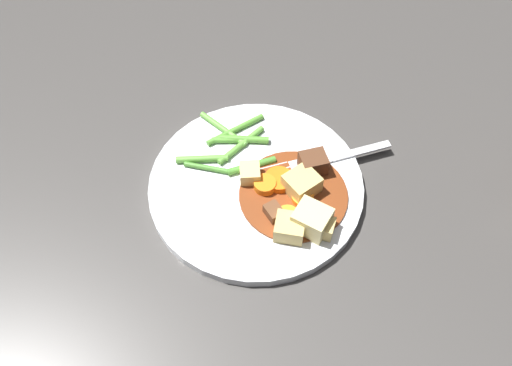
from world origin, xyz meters
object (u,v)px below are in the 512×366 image
object	(u,v)px
carrot_slice_0	(264,187)
meat_chunk_0	(313,164)
potato_chunk_3	(312,220)
potato_chunk_1	(251,173)
dinner_plate	(256,186)
fork	(321,162)
potato_chunk_2	(302,184)
potato_chunk_0	(290,228)
carrot_slice_3	(288,216)
carrot_slice_1	(279,180)
meat_chunk_1	(274,212)
carrot_slice_2	(303,198)
potato_chunk_4	(323,227)

from	to	relation	value
carrot_slice_0	meat_chunk_0	size ratio (longest dim) A/B	0.85
potato_chunk_3	potato_chunk_1	bearing A→B (deg)	173.48
dinner_plate	fork	xyz separation A→B (m)	(0.04, 0.07, 0.01)
potato_chunk_2	potato_chunk_3	world-z (taller)	potato_chunk_3
dinner_plate	potato_chunk_0	size ratio (longest dim) A/B	7.94
carrot_slice_3	meat_chunk_0	size ratio (longest dim) A/B	0.86
potato_chunk_0	fork	distance (m)	0.11
potato_chunk_2	carrot_slice_0	bearing A→B (deg)	-143.08
meat_chunk_0	carrot_slice_3	bearing A→B (deg)	-77.11
carrot_slice_1	potato_chunk_1	distance (m)	0.03
potato_chunk_0	potato_chunk_2	world-z (taller)	potato_chunk_2
dinner_plate	potato_chunk_3	world-z (taller)	potato_chunk_3
potato_chunk_1	meat_chunk_1	bearing A→B (deg)	-25.31
carrot_slice_2	potato_chunk_3	size ratio (longest dim) A/B	0.68
carrot_slice_0	carrot_slice_2	bearing A→B (deg)	19.88
potato_chunk_2	meat_chunk_0	xyz separation A→B (m)	(-0.01, 0.03, 0.00)
carrot_slice_2	potato_chunk_4	bearing A→B (deg)	-25.65
potato_chunk_2	potato_chunk_4	world-z (taller)	potato_chunk_2
carrot_slice_1	carrot_slice_2	distance (m)	0.04
carrot_slice_2	fork	world-z (taller)	carrot_slice_2
meat_chunk_1	fork	bearing A→B (deg)	90.81
potato_chunk_1	dinner_plate	bearing A→B (deg)	-9.21
potato_chunk_4	meat_chunk_1	distance (m)	0.06
potato_chunk_2	fork	distance (m)	0.05
carrot_slice_0	potato_chunk_1	distance (m)	0.02
carrot_slice_0	fork	world-z (taller)	carrot_slice_0
potato_chunk_1	meat_chunk_0	xyz separation A→B (m)	(0.05, 0.06, 0.00)
potato_chunk_1	meat_chunk_1	xyz separation A→B (m)	(0.05, -0.03, -0.00)
carrot_slice_3	meat_chunk_1	xyz separation A→B (m)	(-0.01, -0.01, 0.00)
potato_chunk_2	dinner_plate	bearing A→B (deg)	-153.37
potato_chunk_1	potato_chunk_4	xyz separation A→B (m)	(0.11, -0.01, -0.00)
potato_chunk_1	meat_chunk_1	distance (m)	0.06
meat_chunk_0	potato_chunk_2	bearing A→B (deg)	-78.50
carrot_slice_3	meat_chunk_0	xyz separation A→B (m)	(-0.02, 0.07, 0.01)
carrot_slice_2	potato_chunk_2	distance (m)	0.02
potato_chunk_1	potato_chunk_4	size ratio (longest dim) A/B	1.05
potato_chunk_3	meat_chunk_1	bearing A→B (deg)	-160.75
dinner_plate	potato_chunk_3	distance (m)	0.09
potato_chunk_2	meat_chunk_0	size ratio (longest dim) A/B	1.17
carrot_slice_0	potato_chunk_4	bearing A→B (deg)	-2.63
carrot_slice_2	potato_chunk_0	size ratio (longest dim) A/B	0.80
potato_chunk_3	meat_chunk_0	bearing A→B (deg)	123.73
dinner_plate	potato_chunk_4	size ratio (longest dim) A/B	10.65
dinner_plate	potato_chunk_2	bearing A→B (deg)	26.63
carrot_slice_3	potato_chunk_4	distance (m)	0.04
dinner_plate	potato_chunk_1	size ratio (longest dim) A/B	10.17
dinner_plate	fork	bearing A→B (deg)	59.58
carrot_slice_0	potato_chunk_1	xyz separation A→B (m)	(-0.02, 0.00, 0.00)
dinner_plate	potato_chunk_0	bearing A→B (deg)	-23.02
potato_chunk_1	potato_chunk_4	world-z (taller)	potato_chunk_1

